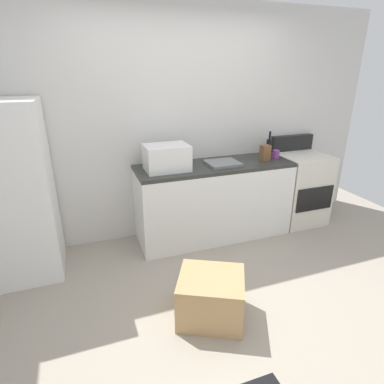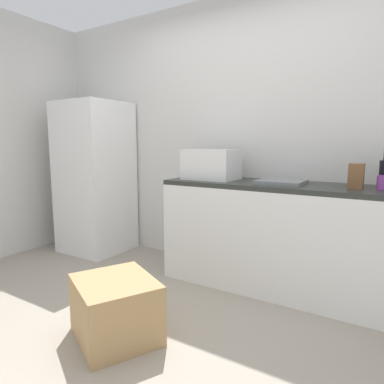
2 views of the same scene
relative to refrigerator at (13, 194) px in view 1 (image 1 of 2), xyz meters
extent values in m
plane|color=#9E9384|center=(1.75, -1.15, -0.84)|extent=(6.00, 6.00, 0.00)
cube|color=silver|center=(1.75, 0.40, 0.46)|extent=(5.00, 0.10, 2.60)
cube|color=white|center=(2.05, 0.05, -0.41)|extent=(1.80, 0.60, 0.86)
cube|color=#2D302B|center=(2.05, 0.05, 0.04)|extent=(1.80, 0.60, 0.04)
cube|color=white|center=(0.00, 0.00, 0.00)|extent=(0.68, 0.66, 1.67)
cube|color=silver|center=(3.27, 0.05, -0.39)|extent=(0.60, 0.60, 0.90)
cube|color=black|center=(3.27, -0.25, -0.42)|extent=(0.52, 0.02, 0.30)
cube|color=black|center=(3.27, 0.31, 0.16)|extent=(0.60, 0.08, 0.20)
cube|color=white|center=(1.48, 0.03, 0.20)|extent=(0.46, 0.34, 0.27)
cube|color=slate|center=(2.13, 0.01, 0.08)|extent=(0.36, 0.32, 0.03)
cylinder|color=black|center=(2.84, 0.19, 0.16)|extent=(0.07, 0.07, 0.20)
cylinder|color=black|center=(2.84, 0.19, 0.31)|extent=(0.03, 0.03, 0.10)
cylinder|color=purple|center=(2.85, 0.04, 0.11)|extent=(0.08, 0.08, 0.10)
cube|color=brown|center=(2.68, 0.01, 0.15)|extent=(0.10, 0.10, 0.18)
cube|color=tan|center=(1.48, -1.21, -0.65)|extent=(0.67, 0.64, 0.38)
camera|label=1|loc=(0.64, -3.10, 1.07)|focal=29.44mm
camera|label=2|loc=(2.93, -2.64, 0.38)|focal=31.30mm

